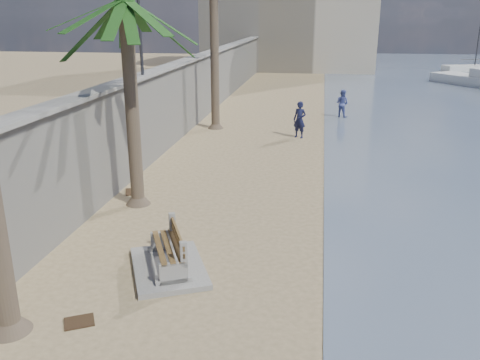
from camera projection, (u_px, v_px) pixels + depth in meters
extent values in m
cube|color=gray|center=(192.00, 93.00, 27.66)|extent=(0.45, 70.00, 3.50)
cube|color=gray|center=(191.00, 59.00, 27.09)|extent=(0.80, 70.00, 0.12)
cube|color=#B7AA93|center=(291.00, 2.00, 55.55)|extent=(18.00, 12.00, 14.00)
cube|color=gray|center=(169.00, 268.00, 12.17)|extent=(2.48, 2.86, 0.13)
cylinder|color=brown|center=(132.00, 109.00, 15.44)|extent=(0.42, 0.42, 6.20)
cylinder|color=brown|center=(214.00, 43.00, 25.82)|extent=(0.44, 0.44, 8.82)
cylinder|color=#2D2D33|center=(139.00, 6.00, 18.77)|extent=(0.12, 0.12, 5.00)
imported|color=#141737|center=(300.00, 117.00, 24.85)|extent=(0.88, 0.76, 2.05)
imported|color=#4A559A|center=(342.00, 102.00, 29.88)|extent=(1.08, 1.01, 1.79)
cube|color=silver|center=(474.00, 68.00, 54.20)|extent=(6.92, 3.77, 0.70)
cube|color=#382616|center=(79.00, 322.00, 10.12)|extent=(0.73, 0.68, 0.03)
cube|color=#382616|center=(134.00, 192.00, 17.51)|extent=(0.80, 0.88, 0.03)
cube|color=#382616|center=(143.00, 260.00, 12.67)|extent=(0.60, 0.62, 0.03)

